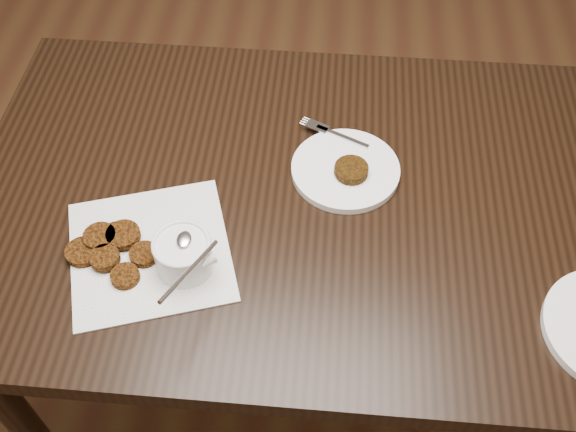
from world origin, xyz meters
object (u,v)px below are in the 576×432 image
object	(u,v)px
table	(306,299)
plate_with_patty	(346,167)
sauce_ramekin	(181,242)
napkin	(150,251)

from	to	relation	value
table	plate_with_patty	size ratio (longest dim) A/B	6.25
sauce_ramekin	table	bearing A→B (deg)	41.67
sauce_ramekin	plate_with_patty	xyz separation A→B (m)	(0.26, 0.24, -0.05)
table	plate_with_patty	xyz separation A→B (m)	(0.06, 0.06, 0.39)
table	plate_with_patty	bearing A→B (deg)	43.66
table	napkin	bearing A→B (deg)	-150.25
plate_with_patty	sauce_ramekin	bearing A→B (deg)	-137.85
napkin	sauce_ramekin	distance (m)	0.10
napkin	plate_with_patty	world-z (taller)	plate_with_patty
sauce_ramekin	plate_with_patty	bearing A→B (deg)	42.15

